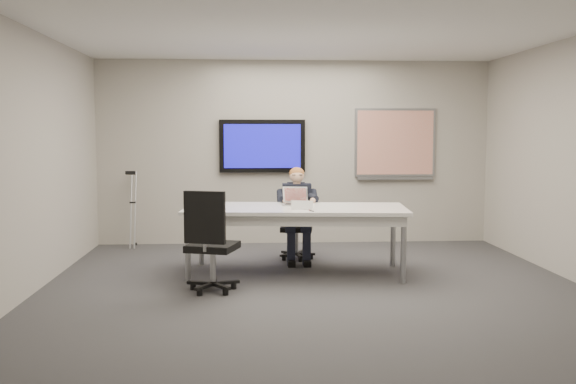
{
  "coord_description": "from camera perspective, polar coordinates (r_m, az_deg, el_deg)",
  "views": [
    {
      "loc": [
        -0.72,
        -6.82,
        1.7
      ],
      "look_at": [
        -0.24,
        0.82,
        0.99
      ],
      "focal_mm": 40.0,
      "sensor_mm": 36.0,
      "label": 1
    }
  ],
  "objects": [
    {
      "name": "tv_display",
      "position": [
        9.77,
        -2.3,
        4.1
      ],
      "size": [
        1.3,
        0.09,
        0.8
      ],
      "color": "black",
      "rests_on": "wall_back"
    },
    {
      "name": "laptop",
      "position": [
        7.94,
        0.7,
        -0.75
      ],
      "size": [
        0.35,
        0.36,
        0.22
      ],
      "rotation": [
        0.0,
        0.0,
        -0.24
      ],
      "color": "#B3B2B5",
      "rests_on": "conference_table"
    },
    {
      "name": "ceiling",
      "position": [
        6.95,
        2.48,
        14.38
      ],
      "size": [
        6.0,
        6.0,
        0.02
      ],
      "primitive_type": "cube",
      "color": "silver",
      "rests_on": "wall_back"
    },
    {
      "name": "floor",
      "position": [
        7.07,
        2.39,
        -8.65
      ],
      "size": [
        6.0,
        6.0,
        0.02
      ],
      "primitive_type": "cube",
      "color": "#363638",
      "rests_on": "ground"
    },
    {
      "name": "wall_front",
      "position": [
        3.9,
        7.05,
        0.79
      ],
      "size": [
        6.0,
        0.02,
        2.8
      ],
      "primitive_type": "cube",
      "color": "#ADA79C",
      "rests_on": "ground"
    },
    {
      "name": "office_chair_near",
      "position": [
        6.93,
        -6.84,
        -6.06
      ],
      "size": [
        0.66,
        0.66,
        1.1
      ],
      "rotation": [
        0.0,
        0.0,
        2.85
      ],
      "color": "black",
      "rests_on": "ground"
    },
    {
      "name": "seated_person",
      "position": [
        8.46,
        0.85,
        -2.87
      ],
      "size": [
        0.39,
        0.67,
        1.25
      ],
      "rotation": [
        0.0,
        0.0,
        -0.04
      ],
      "color": "#1D2131",
      "rests_on": "office_chair_far"
    },
    {
      "name": "wall_back",
      "position": [
        9.85,
        0.61,
        3.54
      ],
      "size": [
        6.0,
        0.02,
        2.8
      ],
      "primitive_type": "cube",
      "color": "#ADA79C",
      "rests_on": "ground"
    },
    {
      "name": "whiteboard",
      "position": [
        10.05,
        9.49,
        4.24
      ],
      "size": [
        1.25,
        0.08,
        1.1
      ],
      "color": "gray",
      "rests_on": "wall_back"
    },
    {
      "name": "crutch",
      "position": [
        9.81,
        -13.61,
        -1.39
      ],
      "size": [
        0.18,
        0.66,
        1.23
      ],
      "primitive_type": null,
      "rotation": [
        -0.26,
        0.0,
        0.03
      ],
      "color": "#B1B3B9",
      "rests_on": "ground"
    },
    {
      "name": "conference_table",
      "position": [
        7.72,
        0.71,
        -2.03
      ],
      "size": [
        2.73,
        1.35,
        0.81
      ],
      "rotation": [
        0.0,
        0.0,
        -0.1
      ],
      "color": "white",
      "rests_on": "ground"
    },
    {
      "name": "pen",
      "position": [
        7.31,
        2.09,
        -1.67
      ],
      "size": [
        0.05,
        0.13,
        0.01
      ],
      "primitive_type": "cylinder",
      "rotation": [
        0.0,
        1.57,
        1.88
      ],
      "color": "black",
      "rests_on": "conference_table"
    },
    {
      "name": "name_tent",
      "position": [
        7.49,
        1.25,
        -1.15
      ],
      "size": [
        0.27,
        0.14,
        0.1
      ],
      "primitive_type": null,
      "rotation": [
        0.0,
        0.0,
        -0.26
      ],
      "color": "white",
      "rests_on": "conference_table"
    },
    {
      "name": "office_chair_far",
      "position": [
        8.72,
        0.77,
        -3.98
      ],
      "size": [
        0.51,
        0.51,
        0.95
      ],
      "rotation": [
        0.0,
        0.0,
        -0.13
      ],
      "color": "black",
      "rests_on": "ground"
    },
    {
      "name": "wall_left",
      "position": [
        7.2,
        -22.08,
        2.49
      ],
      "size": [
        0.02,
        6.0,
        2.8
      ],
      "primitive_type": "cube",
      "color": "#ADA79C",
      "rests_on": "ground"
    }
  ]
}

